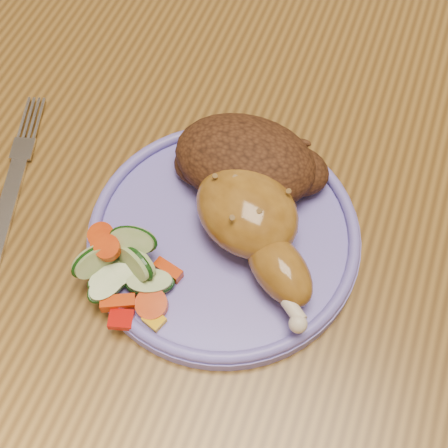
% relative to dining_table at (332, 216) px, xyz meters
% --- Properties ---
extents(ground, '(4.00, 4.00, 0.00)m').
position_rel_dining_table_xyz_m(ground, '(0.00, 0.00, -0.67)').
color(ground, '#4F351B').
rests_on(ground, ground).
extents(dining_table, '(0.90, 1.40, 0.75)m').
position_rel_dining_table_xyz_m(dining_table, '(0.00, 0.00, 0.00)').
color(dining_table, brown).
rests_on(dining_table, ground).
extents(plate, '(0.23, 0.23, 0.01)m').
position_rel_dining_table_xyz_m(plate, '(-0.08, -0.11, 0.09)').
color(plate, '#6C61C5').
rests_on(plate, dining_table).
extents(plate_rim, '(0.23, 0.23, 0.01)m').
position_rel_dining_table_xyz_m(plate_rim, '(-0.08, -0.11, 0.10)').
color(plate_rim, '#6C61C5').
rests_on(plate_rim, plate).
extents(chicken_leg, '(0.14, 0.14, 0.05)m').
position_rel_dining_table_xyz_m(chicken_leg, '(-0.06, -0.11, 0.12)').
color(chicken_leg, '#90601E').
rests_on(chicken_leg, plate).
extents(rice_pilaf, '(0.14, 0.09, 0.05)m').
position_rel_dining_table_xyz_m(rice_pilaf, '(-0.08, -0.05, 0.12)').
color(rice_pilaf, '#402110').
rests_on(rice_pilaf, plate).
extents(vegetable_pile, '(0.09, 0.09, 0.04)m').
position_rel_dining_table_xyz_m(vegetable_pile, '(-0.14, -0.17, 0.11)').
color(vegetable_pile, '#A50A05').
rests_on(vegetable_pile, plate).
extents(fork, '(0.07, 0.17, 0.00)m').
position_rel_dining_table_xyz_m(fork, '(-0.28, -0.13, 0.09)').
color(fork, silver).
rests_on(fork, dining_table).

